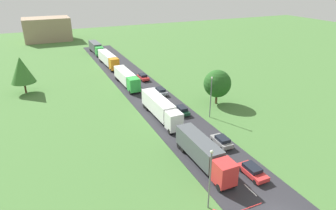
{
  "coord_description": "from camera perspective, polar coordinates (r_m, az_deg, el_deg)",
  "views": [
    {
      "loc": [
        -21.37,
        -17.5,
        24.31
      ],
      "look_at": [
        -0.26,
        28.92,
        2.03
      ],
      "focal_mm": 31.58,
      "sensor_mm": 36.0,
      "label": 1
    }
  ],
  "objects": [
    {
      "name": "car_fourth",
      "position": [
        66.07,
        -1.5,
        2.76
      ],
      "size": [
        1.91,
        4.52,
        1.42
      ],
      "color": "#8C939E",
      "rests_on": "road"
    },
    {
      "name": "truck_fourth",
      "position": [
        89.08,
        -11.46,
        8.73
      ],
      "size": [
        2.89,
        14.1,
        3.58
      ],
      "color": "orange",
      "rests_on": "road"
    },
    {
      "name": "truck_lead",
      "position": [
        41.34,
        6.85,
        -8.99
      ],
      "size": [
        2.58,
        12.24,
        3.64
      ],
      "color": "red",
      "rests_on": "road"
    },
    {
      "name": "car_lead",
      "position": [
        41.31,
        16.03,
        -12.13
      ],
      "size": [
        1.92,
        4.36,
        1.43
      ],
      "color": "red",
      "rests_on": "road"
    },
    {
      "name": "lane_marking_centre",
      "position": [
        50.35,
        3.97,
        -5.25
      ],
      "size": [
        0.16,
        120.69,
        0.01
      ],
      "color": "white",
      "rests_on": "road"
    },
    {
      "name": "car_fifth",
      "position": [
        75.64,
        -4.84,
        5.43
      ],
      "size": [
        2.01,
        4.13,
        1.48
      ],
      "color": "red",
      "rests_on": "road"
    },
    {
      "name": "road",
      "position": [
        53.01,
        2.24,
        -3.68
      ],
      "size": [
        10.0,
        140.0,
        0.06
      ],
      "primitive_type": "cube",
      "color": "#2B2B30",
      "rests_on": "ground"
    },
    {
      "name": "truck_second",
      "position": [
        54.08,
        -1.43,
        -0.54
      ],
      "size": [
        2.59,
        13.44,
        3.72
      ],
      "color": "white",
      "rests_on": "road"
    },
    {
      "name": "distant_building",
      "position": [
        133.13,
        -22.28,
        13.38
      ],
      "size": [
        17.89,
        11.52,
        9.13
      ],
      "primitive_type": "cube",
      "color": "#9E846B",
      "rests_on": "ground"
    },
    {
      "name": "car_second",
      "position": [
        46.92,
        10.34,
        -6.84
      ],
      "size": [
        1.9,
        3.99,
        1.5
      ],
      "color": "gray",
      "rests_on": "road"
    },
    {
      "name": "tree_oak",
      "position": [
        72.92,
        -26.42,
        6.09
      ],
      "size": [
        5.27,
        5.27,
        8.31
      ],
      "color": "#513823",
      "rests_on": "ground"
    },
    {
      "name": "car_third",
      "position": [
        56.58,
        2.62,
        -0.94
      ],
      "size": [
        1.88,
        4.31,
        1.5
      ],
      "color": "#19472D",
      "rests_on": "road"
    },
    {
      "name": "truck_fifth",
      "position": [
        104.93,
        -13.73,
        10.73
      ],
      "size": [
        2.75,
        11.87,
        3.63
      ],
      "color": "green",
      "rests_on": "road"
    },
    {
      "name": "lamppost_lead",
      "position": [
        33.35,
        8.12,
        -13.52
      ],
      "size": [
        0.36,
        0.36,
        7.67
      ],
      "color": "slate",
      "rests_on": "ground"
    },
    {
      "name": "lamppost_second",
      "position": [
        54.35,
        8.28,
        1.9
      ],
      "size": [
        0.36,
        0.36,
        7.93
      ],
      "color": "slate",
      "rests_on": "ground"
    },
    {
      "name": "truck_third",
      "position": [
        71.48,
        -8.01,
        5.23
      ],
      "size": [
        2.62,
        12.97,
        3.44
      ],
      "color": "green",
      "rests_on": "road"
    },
    {
      "name": "tree_maple",
      "position": [
        60.81,
        9.5,
        4.09
      ],
      "size": [
        5.6,
        5.6,
        7.14
      ],
      "color": "#513823",
      "rests_on": "ground"
    }
  ]
}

